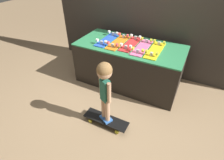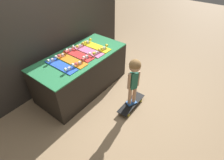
% 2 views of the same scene
% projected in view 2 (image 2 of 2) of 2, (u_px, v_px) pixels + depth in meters
% --- Properties ---
extents(ground_plane, '(16.00, 16.00, 0.00)m').
position_uv_depth(ground_plane, '(107.00, 99.00, 3.30)').
color(ground_plane, '#9E7F5B').
extents(back_wall, '(3.63, 0.10, 2.44)m').
position_uv_depth(back_wall, '(52.00, 22.00, 3.10)').
color(back_wall, '#332D28').
rests_on(back_wall, ground_plane).
extents(display_rack, '(1.76, 0.83, 0.74)m').
position_uv_depth(display_rack, '(82.00, 72.00, 3.35)').
color(display_rack, black).
rests_on(display_rack, ground_plane).
extents(skateboard_blue_on_rack, '(0.19, 0.63, 0.09)m').
position_uv_depth(skateboard_blue_on_rack, '(61.00, 65.00, 2.85)').
color(skateboard_blue_on_rack, blue).
rests_on(skateboard_blue_on_rack, display_rack).
extents(skateboard_orange_on_rack, '(0.19, 0.63, 0.09)m').
position_uv_depth(skateboard_orange_on_rack, '(71.00, 60.00, 2.97)').
color(skateboard_orange_on_rack, orange).
rests_on(skateboard_orange_on_rack, display_rack).
extents(skateboard_red_on_rack, '(0.19, 0.63, 0.09)m').
position_uv_depth(skateboard_red_on_rack, '(78.00, 54.00, 3.12)').
color(skateboard_red_on_rack, red).
rests_on(skateboard_red_on_rack, display_rack).
extents(skateboard_pink_on_rack, '(0.19, 0.63, 0.09)m').
position_uv_depth(skateboard_pink_on_rack, '(88.00, 50.00, 3.23)').
color(skateboard_pink_on_rack, pink).
rests_on(skateboard_pink_on_rack, display_rack).
extents(skateboard_yellow_on_rack, '(0.19, 0.63, 0.09)m').
position_uv_depth(skateboard_yellow_on_rack, '(96.00, 46.00, 3.36)').
color(skateboard_yellow_on_rack, yellow).
rests_on(skateboard_yellow_on_rack, display_rack).
extents(skateboard_on_floor, '(0.64, 0.19, 0.09)m').
position_uv_depth(skateboard_on_floor, '(131.00, 104.00, 3.11)').
color(skateboard_on_floor, black).
rests_on(skateboard_on_floor, ground_plane).
extents(child, '(0.20, 0.18, 0.90)m').
position_uv_depth(child, '(134.00, 75.00, 2.71)').
color(child, '#3870C6').
rests_on(child, skateboard_on_floor).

